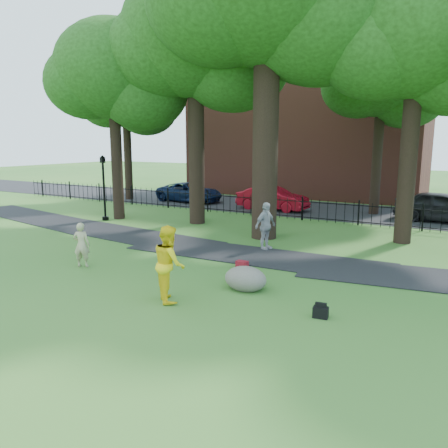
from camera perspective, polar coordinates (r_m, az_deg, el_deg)
The scene contains 16 objects.
ground at distance 13.68m, azimuth -7.06°, elevation -7.35°, with size 120.00×120.00×0.00m, color #2B6222.
footpath at distance 16.40m, azimuth 3.93°, elevation -4.21°, with size 36.00×2.60×0.03m, color black.
street at distance 27.86m, azimuth 12.86°, elevation 1.78°, with size 80.00×7.00×0.02m, color black.
iron_fence at distance 24.00m, azimuth 10.16°, elevation 1.92°, with size 44.00×0.04×1.20m.
brick_building at distance 36.42m, azimuth 10.82°, elevation 13.40°, with size 18.00×8.00×12.00m, color brown.
tree_row at distance 20.54m, azimuth 8.78°, elevation 21.67°, with size 26.82×7.96×12.42m.
woman at distance 15.61m, azimuth -18.10°, elevation -2.59°, with size 0.56×0.37×1.54m, color tan.
man at distance 11.78m, azimuth -7.17°, elevation -5.12°, with size 1.00×0.78×2.05m, color yellow.
pedestrian at distance 17.23m, azimuth 5.43°, elevation -0.28°, with size 1.11×0.46×1.89m, color #9A9A9E.
boulder at distance 12.73m, azimuth 2.83°, elevation -6.92°, with size 1.26×0.95×0.74m, color slate.
lamppost at distance 24.37m, azimuth -15.41°, elevation 4.48°, with size 0.35×0.35×3.51m.
backpack at distance 11.09m, azimuth 12.50°, elevation -11.20°, with size 0.36×0.23×0.27m, color black.
red_bag at distance 14.78m, azimuth 2.38°, elevation -5.35°, with size 0.39×0.24×0.27m, color maroon.
red_sedan at distance 27.28m, azimuth 6.35°, elevation 3.36°, with size 1.55×4.45×1.47m, color maroon.
navy_van at distance 30.92m, azimuth -4.52°, elevation 4.16°, with size 2.24×4.85×1.35m, color #0B193A.
grey_car at distance 25.76m, azimuth 26.71°, elevation 2.01°, with size 1.92×4.78×1.63m, color black.
Camera 1 is at (7.79, -10.41, 4.25)m, focal length 35.00 mm.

